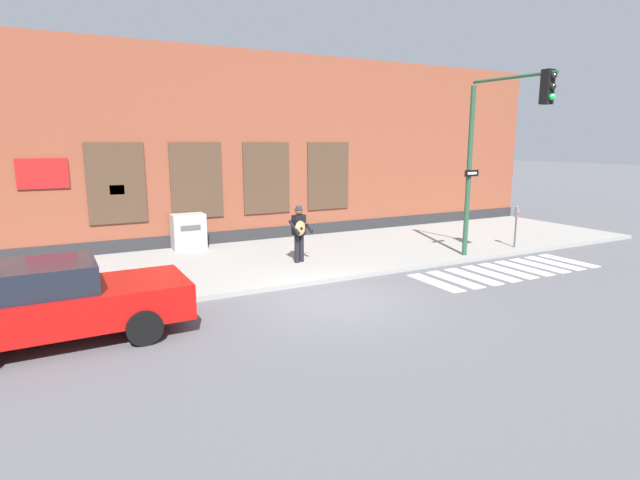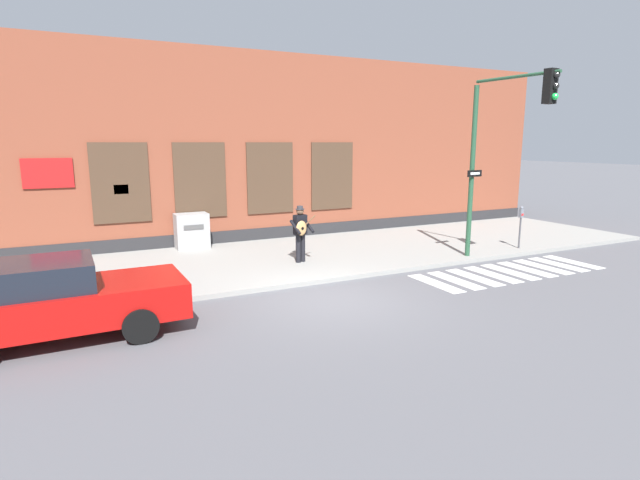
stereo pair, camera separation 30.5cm
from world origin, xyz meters
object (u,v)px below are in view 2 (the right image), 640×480
at_px(traffic_light, 501,136).
at_px(utility_box, 192,231).
at_px(busker, 301,231).
at_px(parking_meter, 521,221).
at_px(red_car, 53,300).

distance_m(traffic_light, utility_box, 10.23).
distance_m(busker, parking_meter, 7.61).
relative_size(red_car, utility_box, 3.90).
bearing_deg(busker, red_car, -153.89).
bearing_deg(utility_box, parking_meter, -26.33).
bearing_deg(busker, traffic_light, -26.16).
bearing_deg(red_car, busker, 26.11).
bearing_deg(utility_box, red_car, -120.93).
distance_m(red_car, utility_box, 7.75).
relative_size(red_car, busker, 2.73).
xyz_separation_m(red_car, busker, (6.45, 3.16, 0.32)).
xyz_separation_m(red_car, utility_box, (3.98, 6.64, -0.05)).
height_order(red_car, traffic_light, traffic_light).
height_order(parking_meter, utility_box, parking_meter).
bearing_deg(traffic_light, parking_meter, 25.69).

